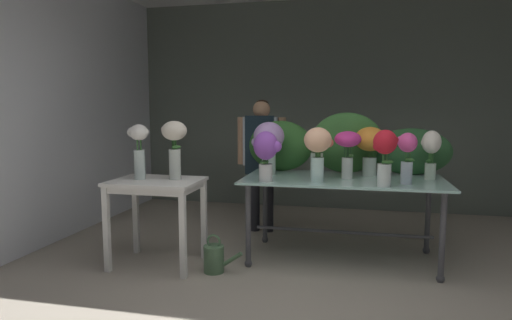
% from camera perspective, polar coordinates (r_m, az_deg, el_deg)
% --- Properties ---
extents(ground_plane, '(8.46, 8.46, 0.00)m').
position_cam_1_polar(ground_plane, '(4.73, 7.67, -11.11)').
color(ground_plane, '#9E9384').
extents(wall_back, '(5.65, 0.12, 2.96)m').
position_cam_1_polar(wall_back, '(6.42, 9.44, 6.97)').
color(wall_back, slate).
rests_on(wall_back, ground).
extents(wall_left, '(0.12, 3.96, 2.96)m').
position_cam_1_polar(wall_left, '(5.51, -22.93, 6.58)').
color(wall_left, silver).
rests_on(wall_left, ground).
extents(display_table_glass, '(1.85, 0.96, 0.80)m').
position_cam_1_polar(display_table_glass, '(4.22, 11.21, -3.86)').
color(display_table_glass, '#A6D5CC').
rests_on(display_table_glass, ground).
extents(side_table_white, '(0.80, 0.61, 0.80)m').
position_cam_1_polar(side_table_white, '(4.11, -12.79, -3.96)').
color(side_table_white, white).
rests_on(side_table_white, ground).
extents(florist, '(0.57, 0.24, 1.54)m').
position_cam_1_polar(florist, '(5.09, 0.71, 1.08)').
color(florist, '#232328').
rests_on(florist, ground).
extents(foliage_backdrop, '(2.02, 0.27, 0.61)m').
position_cam_1_polar(foliage_backdrop, '(4.53, 11.06, 1.75)').
color(foliage_backdrop, '#2D6028').
rests_on(foliage_backdrop, display_table_glass).
extents(vase_magenta_snapdragons, '(0.25, 0.25, 0.44)m').
position_cam_1_polar(vase_magenta_snapdragons, '(4.14, 11.84, 1.71)').
color(vase_magenta_snapdragons, silver).
rests_on(vase_magenta_snapdragons, display_table_glass).
extents(vase_sunset_stock, '(0.30, 0.30, 0.48)m').
position_cam_1_polar(vase_sunset_stock, '(4.36, 14.65, 2.04)').
color(vase_sunset_stock, silver).
rests_on(vase_sunset_stock, display_table_glass).
extents(vase_coral_hydrangea, '(0.28, 0.25, 0.46)m').
position_cam_1_polar(vase_coral_hydrangea, '(4.16, 7.98, 1.70)').
color(vase_coral_hydrangea, silver).
rests_on(vase_coral_hydrangea, display_table_glass).
extents(vase_ivory_peonies, '(0.18, 0.17, 0.45)m').
position_cam_1_polar(vase_ivory_peonies, '(4.32, 21.79, 1.24)').
color(vase_ivory_peonies, silver).
rests_on(vase_ivory_peonies, display_table_glass).
extents(vase_violet_ranunculus, '(0.26, 0.22, 0.45)m').
position_cam_1_polar(vase_violet_ranunculus, '(3.90, 1.29, 1.18)').
color(vase_violet_ranunculus, silver).
rests_on(vase_violet_ranunculus, display_table_glass).
extents(vase_lilac_roses, '(0.32, 0.30, 0.52)m').
position_cam_1_polar(vase_lilac_roses, '(4.32, 1.63, 2.45)').
color(vase_lilac_roses, silver).
rests_on(vase_lilac_roses, display_table_glass).
extents(vase_peach_carnations, '(0.24, 0.24, 0.49)m').
position_cam_1_polar(vase_peach_carnations, '(3.89, 8.03, 1.62)').
color(vase_peach_carnations, silver).
rests_on(vase_peach_carnations, display_table_glass).
extents(vase_fuchsia_freesia, '(0.18, 0.16, 0.45)m').
position_cam_1_polar(vase_fuchsia_freesia, '(3.99, 18.99, 0.78)').
color(vase_fuchsia_freesia, silver).
rests_on(vase_fuchsia_freesia, display_table_glass).
extents(vase_crimson_lilies, '(0.20, 0.20, 0.48)m').
position_cam_1_polar(vase_crimson_lilies, '(3.79, 16.39, 0.95)').
color(vase_crimson_lilies, silver).
rests_on(vase_crimson_lilies, display_table_glass).
extents(vase_white_roses_tall, '(0.20, 0.17, 0.50)m').
position_cam_1_polar(vase_white_roses_tall, '(4.13, -14.97, 1.59)').
color(vase_white_roses_tall, silver).
rests_on(vase_white_roses_tall, side_table_white).
extents(vase_cream_lisianthus_tall, '(0.24, 0.23, 0.53)m').
position_cam_1_polar(vase_cream_lisianthus_tall, '(4.04, -10.54, 2.31)').
color(vase_cream_lisianthus_tall, silver).
rests_on(vase_cream_lisianthus_tall, side_table_white).
extents(watering_can, '(0.35, 0.18, 0.34)m').
position_cam_1_polar(watering_can, '(3.99, -5.42, -12.58)').
color(watering_can, '#4C704C').
rests_on(watering_can, ground).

